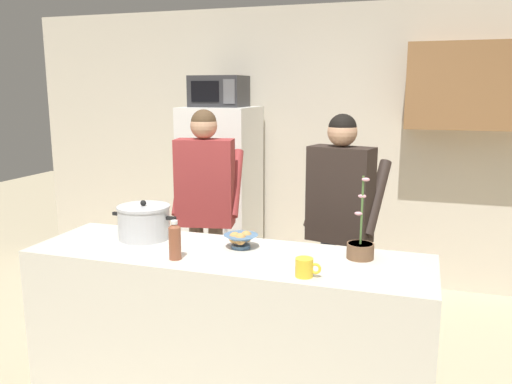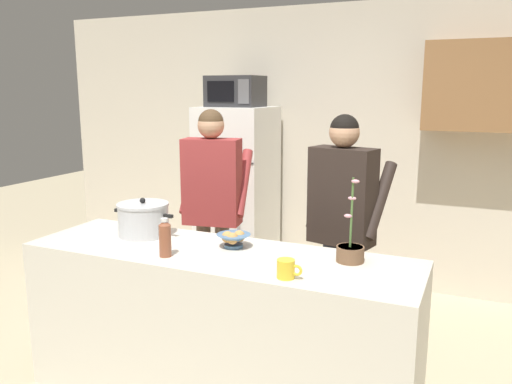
{
  "view_description": "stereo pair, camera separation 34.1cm",
  "coord_description": "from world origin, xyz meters",
  "px_view_note": "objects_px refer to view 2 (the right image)",
  "views": [
    {
      "loc": [
        1.03,
        -2.63,
        1.84
      ],
      "look_at": [
        0.0,
        0.55,
        1.17
      ],
      "focal_mm": 36.28,
      "sensor_mm": 36.0,
      "label": 1
    },
    {
      "loc": [
        1.35,
        -2.51,
        1.84
      ],
      "look_at": [
        0.0,
        0.55,
        1.17
      ],
      "focal_mm": 36.28,
      "sensor_mm": 36.0,
      "label": 2
    }
  ],
  "objects_px": {
    "microwave": "(236,91)",
    "person_near_pot": "(212,193)",
    "person_by_sink": "(342,209)",
    "bread_bowl": "(233,239)",
    "bottle_near_edge": "(165,238)",
    "cooking_pot": "(143,219)",
    "coffee_mug": "(286,269)",
    "potted_orchid": "(350,251)",
    "refrigerator": "(237,195)"
  },
  "relations": [
    {
      "from": "coffee_mug",
      "to": "potted_orchid",
      "type": "xyz_separation_m",
      "value": [
        0.23,
        0.37,
        0.01
      ]
    },
    {
      "from": "refrigerator",
      "to": "bread_bowl",
      "type": "distance_m",
      "value": 1.92
    },
    {
      "from": "microwave",
      "to": "person_near_pot",
      "type": "distance_m",
      "value": 1.24
    },
    {
      "from": "bread_bowl",
      "to": "potted_orchid",
      "type": "height_order",
      "value": "potted_orchid"
    },
    {
      "from": "refrigerator",
      "to": "cooking_pot",
      "type": "bearing_deg",
      "value": -84.17
    },
    {
      "from": "person_near_pot",
      "to": "person_by_sink",
      "type": "height_order",
      "value": "person_near_pot"
    },
    {
      "from": "refrigerator",
      "to": "person_near_pot",
      "type": "xyz_separation_m",
      "value": [
        0.26,
        -0.97,
        0.22
      ]
    },
    {
      "from": "microwave",
      "to": "potted_orchid",
      "type": "xyz_separation_m",
      "value": [
        1.51,
        -1.69,
        -0.83
      ]
    },
    {
      "from": "potted_orchid",
      "to": "refrigerator",
      "type": "bearing_deg",
      "value": 131.4
    },
    {
      "from": "microwave",
      "to": "bottle_near_edge",
      "type": "relative_size",
      "value": 2.19
    },
    {
      "from": "microwave",
      "to": "coffee_mug",
      "type": "relative_size",
      "value": 3.66
    },
    {
      "from": "refrigerator",
      "to": "person_near_pot",
      "type": "height_order",
      "value": "person_near_pot"
    },
    {
      "from": "person_near_pot",
      "to": "person_by_sink",
      "type": "xyz_separation_m",
      "value": [
        1.03,
        -0.09,
        -0.01
      ]
    },
    {
      "from": "person_by_sink",
      "to": "bread_bowl",
      "type": "relative_size",
      "value": 8.3
    },
    {
      "from": "cooking_pot",
      "to": "coffee_mug",
      "type": "bearing_deg",
      "value": -17.59
    },
    {
      "from": "microwave",
      "to": "potted_orchid",
      "type": "relative_size",
      "value": 1.04
    },
    {
      "from": "person_near_pot",
      "to": "potted_orchid",
      "type": "height_order",
      "value": "person_near_pot"
    },
    {
      "from": "bread_bowl",
      "to": "bottle_near_edge",
      "type": "height_order",
      "value": "bottle_near_edge"
    },
    {
      "from": "person_near_pot",
      "to": "cooking_pot",
      "type": "distance_m",
      "value": 0.77
    },
    {
      "from": "bottle_near_edge",
      "to": "refrigerator",
      "type": "bearing_deg",
      "value": 104.92
    },
    {
      "from": "person_near_pot",
      "to": "refrigerator",
      "type": "bearing_deg",
      "value": 105.04
    },
    {
      "from": "person_near_pot",
      "to": "bread_bowl",
      "type": "xyz_separation_m",
      "value": [
        0.56,
        -0.77,
        -0.09
      ]
    },
    {
      "from": "person_by_sink",
      "to": "potted_orchid",
      "type": "bearing_deg",
      "value": -71.9
    },
    {
      "from": "refrigerator",
      "to": "person_by_sink",
      "type": "distance_m",
      "value": 1.68
    },
    {
      "from": "microwave",
      "to": "bottle_near_edge",
      "type": "distance_m",
      "value": 2.23
    },
    {
      "from": "bread_bowl",
      "to": "person_by_sink",
      "type": "bearing_deg",
      "value": 55.23
    },
    {
      "from": "person_by_sink",
      "to": "bread_bowl",
      "type": "xyz_separation_m",
      "value": [
        -0.47,
        -0.68,
        -0.08
      ]
    },
    {
      "from": "cooking_pot",
      "to": "potted_orchid",
      "type": "relative_size",
      "value": 0.95
    },
    {
      "from": "bread_bowl",
      "to": "bottle_near_edge",
      "type": "xyz_separation_m",
      "value": [
        -0.27,
        -0.3,
        0.06
      ]
    },
    {
      "from": "person_near_pot",
      "to": "potted_orchid",
      "type": "relative_size",
      "value": 3.67
    },
    {
      "from": "cooking_pot",
      "to": "potted_orchid",
      "type": "xyz_separation_m",
      "value": [
        1.33,
        0.02,
        -0.04
      ]
    },
    {
      "from": "microwave",
      "to": "coffee_mug",
      "type": "bearing_deg",
      "value": -58.17
    },
    {
      "from": "coffee_mug",
      "to": "bottle_near_edge",
      "type": "bearing_deg",
      "value": 176.58
    },
    {
      "from": "microwave",
      "to": "cooking_pot",
      "type": "relative_size",
      "value": 1.1
    },
    {
      "from": "refrigerator",
      "to": "microwave",
      "type": "relative_size",
      "value": 3.49
    },
    {
      "from": "person_by_sink",
      "to": "potted_orchid",
      "type": "height_order",
      "value": "person_by_sink"
    },
    {
      "from": "microwave",
      "to": "cooking_pot",
      "type": "distance_m",
      "value": 1.89
    },
    {
      "from": "microwave",
      "to": "coffee_mug",
      "type": "xyz_separation_m",
      "value": [
        1.28,
        -2.06,
        -0.85
      ]
    },
    {
      "from": "person_by_sink",
      "to": "cooking_pot",
      "type": "relative_size",
      "value": 3.84
    },
    {
      "from": "microwave",
      "to": "potted_orchid",
      "type": "bearing_deg",
      "value": -48.23
    },
    {
      "from": "person_near_pot",
      "to": "person_by_sink",
      "type": "distance_m",
      "value": 1.04
    },
    {
      "from": "person_near_pot",
      "to": "coffee_mug",
      "type": "distance_m",
      "value": 1.51
    },
    {
      "from": "refrigerator",
      "to": "cooking_pot",
      "type": "relative_size",
      "value": 3.83
    },
    {
      "from": "microwave",
      "to": "cooking_pot",
      "type": "height_order",
      "value": "microwave"
    },
    {
      "from": "person_near_pot",
      "to": "person_by_sink",
      "type": "relative_size",
      "value": 1.01
    },
    {
      "from": "person_by_sink",
      "to": "bottle_near_edge",
      "type": "height_order",
      "value": "person_by_sink"
    },
    {
      "from": "refrigerator",
      "to": "person_by_sink",
      "type": "relative_size",
      "value": 1.0
    },
    {
      "from": "microwave",
      "to": "person_near_pot",
      "type": "xyz_separation_m",
      "value": [
        0.26,
        -0.94,
        -0.75
      ]
    },
    {
      "from": "refrigerator",
      "to": "coffee_mug",
      "type": "distance_m",
      "value": 2.45
    },
    {
      "from": "person_by_sink",
      "to": "coffee_mug",
      "type": "bearing_deg",
      "value": -90.77
    }
  ]
}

